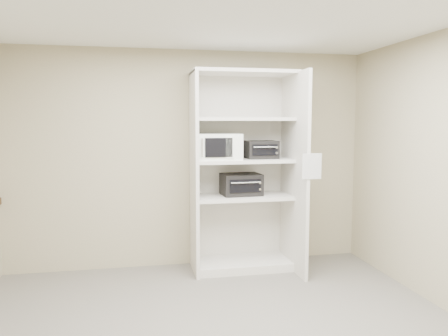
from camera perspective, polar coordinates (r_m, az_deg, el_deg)
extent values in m
cube|color=white|center=(3.61, -0.77, 20.17)|extent=(4.50, 4.00, 0.01)
cube|color=tan|center=(5.50, -4.56, 1.17)|extent=(4.50, 0.02, 2.70)
cube|color=tan|center=(1.65, 12.32, -10.60)|extent=(4.50, 0.02, 2.70)
cube|color=silver|center=(5.21, -3.91, -0.77)|extent=(0.04, 0.60, 2.40)
cube|color=silver|center=(5.35, 9.15, -0.65)|extent=(0.04, 0.90, 2.40)
cube|color=silver|center=(5.61, 1.77, -0.26)|extent=(1.24, 0.02, 2.40)
cube|color=silver|center=(5.59, 2.41, -12.39)|extent=(1.16, 0.56, 0.10)
cube|color=silver|center=(5.38, 2.45, -3.77)|extent=(1.16, 0.56, 0.04)
cube|color=silver|center=(5.32, 2.47, 1.01)|extent=(1.16, 0.56, 0.04)
cube|color=silver|center=(5.30, 2.49, 6.40)|extent=(1.16, 0.56, 0.04)
cube|color=silver|center=(5.33, 2.52, 12.32)|extent=(1.24, 0.60, 0.04)
cube|color=white|center=(5.19, -0.70, 2.82)|extent=(0.52, 0.40, 0.31)
cube|color=black|center=(5.36, 4.90, 2.41)|extent=(0.38, 0.29, 0.22)
cube|color=black|center=(5.38, 2.25, -2.15)|extent=(0.49, 0.38, 0.26)
cube|color=white|center=(4.93, 11.42, 0.21)|extent=(0.22, 0.01, 0.28)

